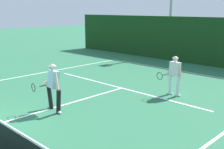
% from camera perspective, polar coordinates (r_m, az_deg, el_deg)
% --- Properties ---
extents(court_line_baseline_far, '(10.30, 0.10, 0.01)m').
position_cam_1_polar(court_line_baseline_far, '(16.28, 13.61, 0.70)').
color(court_line_baseline_far, white).
rests_on(court_line_baseline_far, ground_plane).
extents(court_line_service, '(8.40, 0.10, 0.01)m').
position_cam_1_polar(court_line_service, '(12.44, 1.97, -2.73)').
color(court_line_service, white).
rests_on(court_line_service, ground_plane).
extents(court_line_centre, '(0.10, 6.40, 0.01)m').
position_cam_1_polar(court_line_centre, '(10.39, -10.19, -6.17)').
color(court_line_centre, white).
rests_on(court_line_centre, ground_plane).
extents(player_near, '(0.98, 0.90, 1.63)m').
position_cam_1_polar(player_near, '(9.68, -11.74, -2.16)').
color(player_near, black).
rests_on(player_near, ground_plane).
extents(player_far, '(0.80, 0.83, 1.59)m').
position_cam_1_polar(player_far, '(11.48, 12.43, 0.08)').
color(player_far, silver).
rests_on(player_far, ground_plane).
extents(back_fence_windscreen, '(22.06, 0.12, 2.91)m').
position_cam_1_polar(back_fence_windscreen, '(18.25, 17.95, 6.36)').
color(back_fence_windscreen, '#153A16').
rests_on(back_fence_windscreen, ground_plane).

